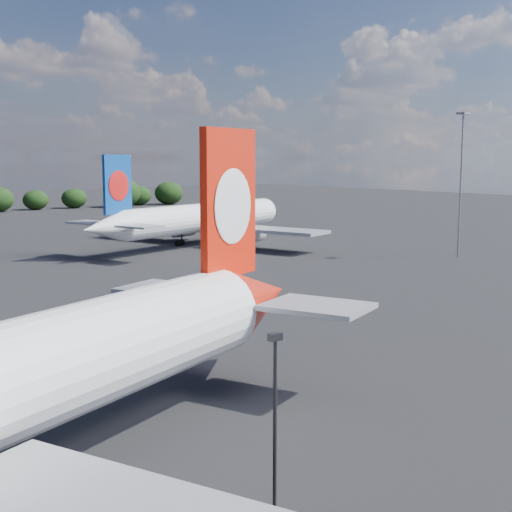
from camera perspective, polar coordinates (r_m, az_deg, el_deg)
china_southern_airliner at (r=126.46m, az=-4.85°, el=2.96°), size 48.45×46.51×16.17m
apron_lamp_post at (r=28.80m, az=1.52°, el=-13.68°), size 0.55×0.30×8.97m
floodlight_mast_near at (r=116.56m, az=16.12°, el=7.04°), size 1.60×1.60×22.67m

